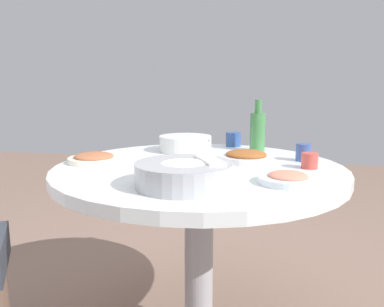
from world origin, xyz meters
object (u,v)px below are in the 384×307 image
(tea_cup_side, at_px, (310,161))
(dish_tofu_braise, at_px, (94,158))
(soup_bowl, at_px, (185,144))
(dish_shrimp, at_px, (288,178))
(tea_cup_near, at_px, (233,139))
(tea_cup_far, at_px, (303,152))
(dish_stirfry, at_px, (246,157))
(green_bottle, at_px, (258,130))
(round_dining_table, at_px, (199,192))
(rice_bowl, at_px, (184,174))

(tea_cup_side, bearing_deg, dish_tofu_braise, -86.46)
(soup_bowl, distance_m, dish_shrimp, 0.71)
(dish_tofu_braise, xyz_separation_m, tea_cup_near, (-0.54, 0.53, 0.02))
(soup_bowl, xyz_separation_m, tea_cup_near, (-0.20, 0.22, 0.00))
(tea_cup_far, xyz_separation_m, tea_cup_side, (0.15, 0.01, -0.01))
(dish_shrimp, distance_m, dish_stirfry, 0.38)
(dish_stirfry, distance_m, tea_cup_far, 0.24)
(tea_cup_near, bearing_deg, tea_cup_side, 34.90)
(soup_bowl, bearing_deg, tea_cup_side, 62.43)
(green_bottle, relative_size, tea_cup_side, 3.91)
(green_bottle, bearing_deg, dish_stirfry, -7.56)
(round_dining_table, height_order, tea_cup_near, tea_cup_near)
(rice_bowl, xyz_separation_m, dish_shrimp, (-0.10, 0.33, -0.02))
(dish_stirfry, height_order, tea_cup_near, tea_cup_near)
(dish_tofu_braise, xyz_separation_m, green_bottle, (-0.42, 0.66, 0.08))
(dish_stirfry, relative_size, tea_cup_near, 2.92)
(dish_tofu_braise, bearing_deg, rice_bowl, 56.22)
(round_dining_table, distance_m, tea_cup_side, 0.45)
(dish_shrimp, bearing_deg, dish_stirfry, -155.34)
(rice_bowl, bearing_deg, dish_tofu_braise, -123.78)
(tea_cup_near, distance_m, tea_cup_side, 0.59)
(round_dining_table, height_order, tea_cup_far, tea_cup_far)
(soup_bowl, relative_size, green_bottle, 1.07)
(round_dining_table, distance_m, green_bottle, 0.50)
(round_dining_table, relative_size, tea_cup_side, 18.15)
(rice_bowl, bearing_deg, tea_cup_far, 141.01)
(dish_shrimp, xyz_separation_m, tea_cup_near, (-0.74, -0.25, 0.02))
(rice_bowl, bearing_deg, dish_stirfry, 159.07)
(dish_stirfry, bearing_deg, tea_cup_side, 70.45)
(dish_tofu_braise, xyz_separation_m, dish_stirfry, (-0.14, 0.62, 0.00))
(rice_bowl, bearing_deg, tea_cup_near, 174.57)
(dish_tofu_braise, bearing_deg, dish_stirfry, 102.88)
(round_dining_table, xyz_separation_m, dish_stirfry, (-0.12, 0.18, 0.13))
(tea_cup_near, relative_size, tea_cup_far, 1.06)
(green_bottle, height_order, tea_cup_near, green_bottle)
(rice_bowl, xyz_separation_m, tea_cup_side, (-0.36, 0.42, -0.01))
(tea_cup_near, height_order, tea_cup_side, tea_cup_near)
(rice_bowl, relative_size, tea_cup_far, 4.27)
(dish_stirfry, xyz_separation_m, tea_cup_side, (0.09, 0.25, 0.01))
(dish_tofu_braise, bearing_deg, green_bottle, 122.47)
(dish_stirfry, bearing_deg, dish_tofu_braise, -77.12)
(tea_cup_far, bearing_deg, round_dining_table, -66.70)
(tea_cup_near, bearing_deg, dish_tofu_braise, -44.60)
(round_dining_table, distance_m, dish_stirfry, 0.25)
(rice_bowl, bearing_deg, tea_cup_side, 130.39)
(soup_bowl, relative_size, dish_stirfry, 1.16)
(dish_shrimp, bearing_deg, soup_bowl, -139.56)
(rice_bowl, relative_size, green_bottle, 1.27)
(dish_tofu_braise, distance_m, tea_cup_near, 0.76)
(dish_shrimp, bearing_deg, tea_cup_far, 168.65)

